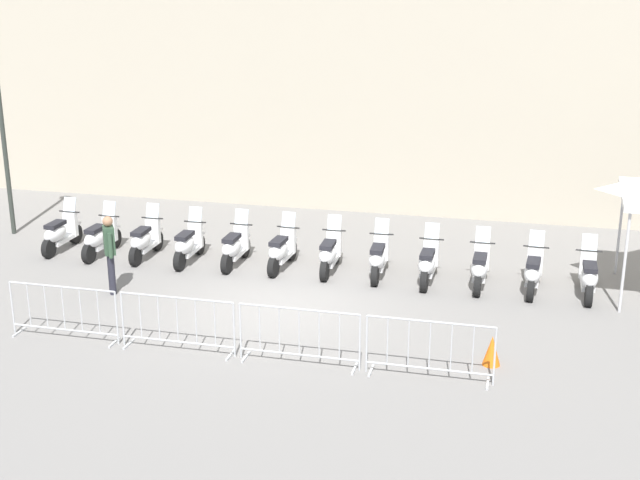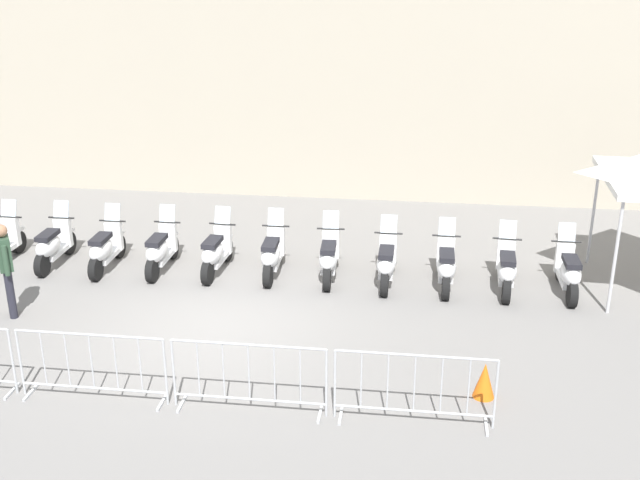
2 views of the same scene
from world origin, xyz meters
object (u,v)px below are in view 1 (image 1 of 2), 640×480
motorcycle_0 (60,234)px  traffic_cone (492,351)px  motorcycle_8 (428,264)px  barrier_segment_3 (430,350)px  barrier_segment_0 (64,313)px  street_lamp (0,110)px  motorcycle_11 (588,277)px  motorcycle_6 (329,254)px  motorcycle_9 (480,268)px  motorcycle_10 (533,273)px  motorcycle_4 (234,248)px  motorcycle_1 (100,238)px  motorcycle_3 (188,245)px  officer_near_row_end (110,250)px  barrier_segment_1 (177,324)px  motorcycle_2 (145,241)px  motorcycle_7 (378,258)px  motorcycle_5 (281,251)px  barrier_segment_2 (299,337)px

motorcycle_0 → traffic_cone: motorcycle_0 is taller
motorcycle_8 → barrier_segment_3: size_ratio=0.78×
barrier_segment_0 → barrier_segment_3: bearing=2.4°
street_lamp → traffic_cone: (12.95, -4.47, -3.02)m
motorcycle_11 → barrier_segment_3: (-2.63, -4.74, 0.07)m
motorcycle_8 → motorcycle_11: same height
motorcycle_6 → motorcycle_9: (3.43, 0.01, 0.00)m
motorcycle_10 → motorcycle_4: bearing=-178.4°
motorcycle_6 → barrier_segment_0: size_ratio=0.78×
motorcycle_4 → traffic_cone: motorcycle_4 is taller
motorcycle_1 → barrier_segment_3: bearing=-25.9°
motorcycle_3 → officer_near_row_end: officer_near_row_end is taller
motorcycle_0 → barrier_segment_1: size_ratio=0.78×
motorcycle_1 → motorcycle_9: 9.14m
motorcycle_10 → barrier_segment_3: motorcycle_10 is taller
motorcycle_1 → motorcycle_4: size_ratio=1.00×
motorcycle_1 → motorcycle_0: bearing=176.6°
motorcycle_3 → traffic_cone: size_ratio=3.14×
barrier_segment_3 → motorcycle_1: bearing=154.1°
barrier_segment_3 → officer_near_row_end: bearing=163.7°
motorcycle_2 → traffic_cone: 9.33m
motorcycle_7 → traffic_cone: 4.84m
motorcycle_6 → traffic_cone: size_ratio=3.14×
motorcycle_2 → motorcycle_9: 7.99m
motorcycle_5 → motorcycle_6: (1.15, 0.08, 0.00)m
motorcycle_10 → barrier_segment_2: (-3.79, -4.79, 0.07)m
barrier_segment_1 → traffic_cone: barrier_segment_1 is taller
motorcycle_7 → barrier_segment_3: 5.07m
motorcycle_10 → barrier_segment_0: bearing=-149.3°
barrier_segment_3 → officer_near_row_end: (-7.25, 2.12, 0.45)m
officer_near_row_end → barrier_segment_2: bearing=-24.1°
street_lamp → officer_near_row_end: bearing=-34.0°
motorcycle_3 → motorcycle_0: bearing=-179.1°
barrier_segment_0 → motorcycle_11: bearing=27.8°
motorcycle_4 → barrier_segment_3: (5.36, -4.51, 0.07)m
barrier_segment_0 → street_lamp: size_ratio=0.41×
motorcycle_10 → traffic_cone: 3.90m
motorcycle_3 → motorcycle_5: 2.28m
motorcycle_0 → motorcycle_7: bearing=2.5°
barrier_segment_0 → motorcycle_8: bearing=38.8°
barrier_segment_1 → motorcycle_5: bearing=85.5°
motorcycle_8 → motorcycle_3: bearing=-177.6°
motorcycle_1 → motorcycle_6: same height
motorcycle_0 → motorcycle_4: bearing=2.2°
barrier_segment_3 → barrier_segment_0: bearing=-177.6°
motorcycle_7 → barrier_segment_3: (1.93, -4.68, 0.07)m
motorcycle_10 → officer_near_row_end: bearing=-163.5°
motorcycle_2 → barrier_segment_3: bearing=-29.9°
motorcycle_2 → barrier_segment_1: motorcycle_2 is taller
motorcycle_2 → street_lamp: size_ratio=0.32×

